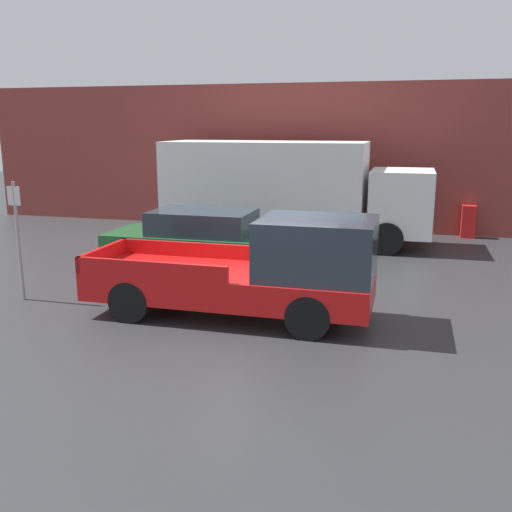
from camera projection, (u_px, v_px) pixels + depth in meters
The scene contains 7 objects.
ground_plane at pixel (267, 317), 11.40m from camera, with size 60.00×60.00×0.00m, color #2D2D30.
building_wall at pixel (336, 158), 20.33m from camera, with size 28.00×0.15×5.20m.
pickup_truck at pixel (259, 271), 11.11m from camera, with size 5.64×1.98×2.05m.
car at pixel (200, 241), 14.75m from camera, with size 4.66×1.97×1.61m.
delivery_truck at pixel (287, 188), 18.31m from camera, with size 8.45×2.54×3.23m.
parking_sign at pixel (18, 235), 12.21m from camera, with size 0.30×0.07×2.59m.
newspaper_box at pixel (468, 222), 19.32m from camera, with size 0.45×0.40×1.10m.
Camera 1 is at (2.62, -10.51, 3.75)m, focal length 40.00 mm.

